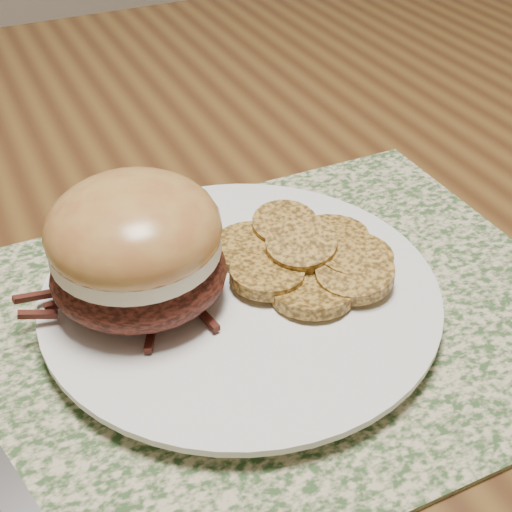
% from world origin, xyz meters
% --- Properties ---
extents(dining_table, '(1.50, 0.90, 0.75)m').
position_xyz_m(dining_table, '(0.00, 0.00, 0.67)').
color(dining_table, brown).
rests_on(dining_table, ground).
extents(placemat, '(0.45, 0.33, 0.00)m').
position_xyz_m(placemat, '(-0.05, -0.23, 0.75)').
color(placemat, '#324E28').
rests_on(placemat, dining_table).
extents(dinner_plate, '(0.26, 0.26, 0.02)m').
position_xyz_m(dinner_plate, '(-0.05, -0.21, 0.76)').
color(dinner_plate, white).
rests_on(dinner_plate, placemat).
extents(pork_sandwich, '(0.15, 0.15, 0.09)m').
position_xyz_m(pork_sandwich, '(-0.12, -0.19, 0.81)').
color(pork_sandwich, black).
rests_on(pork_sandwich, dinner_plate).
extents(roasted_potatoes, '(0.14, 0.14, 0.03)m').
position_xyz_m(roasted_potatoes, '(-0.00, -0.21, 0.78)').
color(roasted_potatoes, '#AB7E32').
rests_on(roasted_potatoes, dinner_plate).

